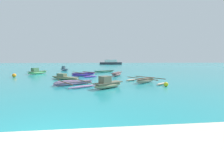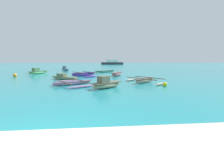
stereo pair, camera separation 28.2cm
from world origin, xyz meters
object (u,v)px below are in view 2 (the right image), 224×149
(moored_boat_1, at_px, (117,74))
(moored_boat_7, at_px, (106,84))
(mooring_buoy_1, at_px, (15,75))
(moored_boat_3, at_px, (105,71))
(moored_boat_2, at_px, (64,77))
(moored_boat_4, at_px, (38,72))
(moored_boat_5, at_px, (73,83))
(moored_boat_8, at_px, (84,74))
(moored_boat_6, at_px, (65,69))
(mooring_buoy_0, at_px, (165,84))
(moored_boat_0, at_px, (145,80))
(distant_ferry, at_px, (112,63))

(moored_boat_1, relative_size, moored_boat_7, 1.36)
(mooring_buoy_1, bearing_deg, moored_boat_3, 29.48)
(moored_boat_2, distance_m, moored_boat_4, 9.27)
(mooring_buoy_1, bearing_deg, moored_boat_5, -38.98)
(moored_boat_3, distance_m, moored_boat_5, 14.04)
(moored_boat_2, height_order, moored_boat_8, moored_boat_2)
(moored_boat_6, height_order, mooring_buoy_0, moored_boat_6)
(moored_boat_1, bearing_deg, moored_boat_8, 114.10)
(moored_boat_2, relative_size, moored_boat_4, 1.10)
(moored_boat_1, distance_m, moored_boat_6, 14.04)
(moored_boat_6, bearing_deg, mooring_buoy_1, -64.46)
(moored_boat_8, distance_m, mooring_buoy_0, 11.66)
(moored_boat_0, xyz_separation_m, moored_boat_3, (-3.28, 13.05, -0.04))
(moored_boat_5, xyz_separation_m, moored_boat_7, (2.89, -1.88, 0.18))
(moored_boat_3, height_order, moored_boat_4, moored_boat_4)
(moored_boat_0, height_order, mooring_buoy_1, moored_boat_0)
(moored_boat_0, relative_size, distant_ferry, 0.36)
(moored_boat_4, distance_m, mooring_buoy_0, 19.83)
(mooring_buoy_1, bearing_deg, moored_boat_8, 2.75)
(moored_boat_2, xyz_separation_m, moored_boat_6, (-2.87, 13.77, 0.12))
(moored_boat_5, xyz_separation_m, distant_ferry, (9.30, 63.27, 0.85))
(moored_boat_2, height_order, moored_boat_5, moored_boat_2)
(moored_boat_6, bearing_deg, moored_boat_2, -32.41)
(moored_boat_1, bearing_deg, moored_boat_3, 37.18)
(moored_boat_3, xyz_separation_m, distant_ferry, (5.85, 49.66, 0.82))
(moored_boat_2, bearing_deg, moored_boat_0, 14.61)
(moored_boat_4, bearing_deg, distant_ferry, 13.84)
(moored_boat_0, xyz_separation_m, mooring_buoy_0, (1.02, -2.21, -0.05))
(moored_boat_3, height_order, mooring_buoy_0, mooring_buoy_0)
(mooring_buoy_1, bearing_deg, moored_boat_0, -22.52)
(moored_boat_6, bearing_deg, moored_boat_7, -23.60)
(moored_boat_5, bearing_deg, moored_boat_8, 57.62)
(moored_boat_6, distance_m, distant_ferry, 47.59)
(moored_boat_1, relative_size, moored_boat_3, 0.91)
(moored_boat_2, xyz_separation_m, mooring_buoy_0, (9.36, -5.59, -0.05))
(moored_boat_4, bearing_deg, mooring_buoy_1, -163.37)
(mooring_buoy_1, xyz_separation_m, distant_ferry, (17.78, 56.40, 0.77))
(moored_boat_4, height_order, moored_boat_5, moored_boat_4)
(moored_boat_2, distance_m, moored_boat_3, 10.91)
(moored_boat_6, bearing_deg, moored_boat_0, -11.04)
(mooring_buoy_1, bearing_deg, distant_ferry, 72.50)
(moored_boat_0, distance_m, moored_boat_3, 13.46)
(moored_boat_4, bearing_deg, moored_boat_7, -110.59)
(moored_boat_1, bearing_deg, moored_boat_7, -167.64)
(moored_boat_3, xyz_separation_m, moored_boat_8, (-3.20, -6.33, 0.07))
(moored_boat_5, relative_size, distant_ferry, 0.41)
(moored_boat_3, bearing_deg, moored_boat_6, 121.22)
(moored_boat_1, distance_m, mooring_buoy_1, 13.36)
(moored_boat_4, height_order, moored_boat_6, moored_boat_6)
(moored_boat_3, relative_size, mooring_buoy_1, 8.17)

